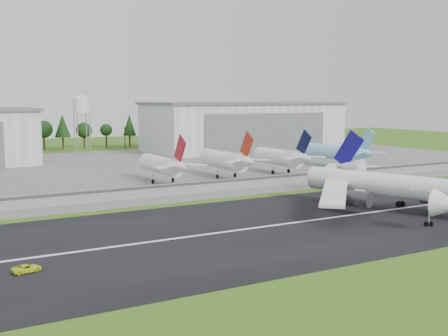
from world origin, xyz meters
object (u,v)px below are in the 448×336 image
ground_vehicle (27,268)px  parked_jet_red_a (165,165)px  parked_jet_skyblue (340,152)px  main_airliner (391,191)px  parked_jet_navy (283,157)px  parked_jet_red_b (228,160)px

ground_vehicle → parked_jet_red_a: 93.20m
parked_jet_skyblue → parked_jet_red_a: bearing=-176.3°
main_airliner → parked_jet_red_a: bearing=-84.6°
main_airliner → parked_jet_navy: 68.81m
parked_jet_navy → ground_vehicle: bearing=-143.9°
main_airliner → parked_jet_skyblue: bearing=-142.1°
ground_vehicle → parked_jet_skyblue: 154.97m
ground_vehicle → parked_jet_skyblue: size_ratio=0.12×
ground_vehicle → parked_jet_navy: size_ratio=0.15×
ground_vehicle → parked_jet_red_b: parked_jet_red_b is taller
parked_jet_red_b → parked_jet_navy: 22.83m
ground_vehicle → parked_jet_navy: parked_jet_navy is taller
ground_vehicle → parked_jet_skyblue: (132.93, 79.49, 5.34)m
main_airliner → ground_vehicle: 86.82m
parked_jet_red_a → parked_jet_skyblue: (77.16, 5.01, -0.00)m
parked_jet_navy → parked_jet_skyblue: size_ratio=0.84×
ground_vehicle → parked_jet_navy: 126.51m
main_airliner → parked_jet_red_b: bearing=-103.1°
ground_vehicle → parked_jet_red_a: size_ratio=0.15×
parked_jet_red_a → parked_jet_skyblue: parked_jet_skyblue is taller
ground_vehicle → parked_jet_skyblue: parked_jet_skyblue is taller
main_airliner → parked_jet_skyblue: (46.53, 71.97, 1.18)m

